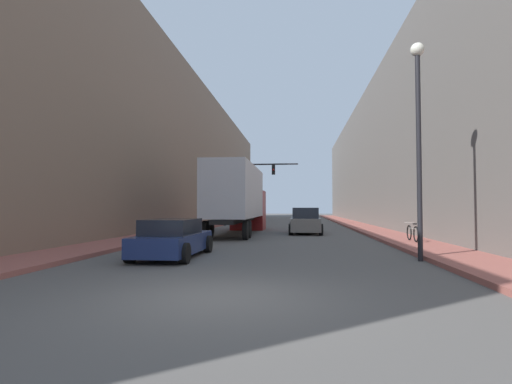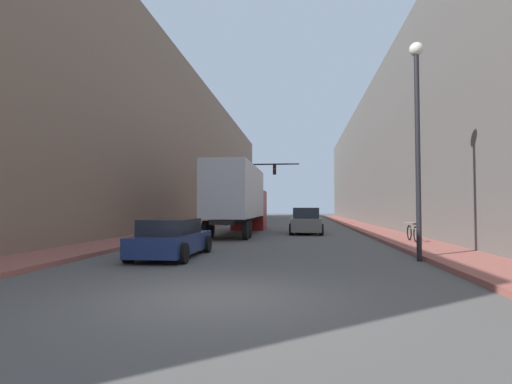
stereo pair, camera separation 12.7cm
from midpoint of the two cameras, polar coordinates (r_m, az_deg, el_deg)
ground_plane at (r=7.86m, az=-5.30°, el=-14.76°), size 200.00×200.00×0.00m
sidewalk_right at (r=37.90m, az=14.32°, el=-4.60°), size 2.43×80.00×0.15m
sidewalk_left at (r=38.45m, az=-5.97°, el=-4.62°), size 2.43×80.00×0.15m
building_right at (r=38.96m, az=20.40°, el=5.02°), size 6.00×80.00×13.02m
building_left at (r=39.90m, az=-11.88°, el=5.57°), size 6.00×80.00×14.13m
semi_truck at (r=25.91m, az=-2.22°, el=-0.83°), size 2.45×12.36×4.22m
sedan_car at (r=14.06m, az=-11.67°, el=-6.56°), size 1.96×4.40×1.31m
suv_car at (r=26.38m, az=7.26°, el=-4.17°), size 2.08×4.90×1.68m
traffic_signal_gantry at (r=37.15m, az=-1.60°, el=1.63°), size 6.90×0.35×5.99m
street_lamp at (r=14.03m, az=22.29°, el=9.43°), size 0.44×0.44×7.05m
parked_bicycle at (r=19.78m, az=21.63°, el=-5.46°), size 0.44×1.82×0.86m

